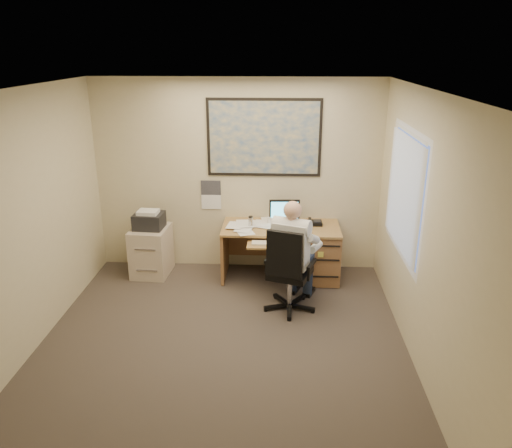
{
  "coord_description": "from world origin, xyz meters",
  "views": [
    {
      "loc": [
        0.6,
        -4.53,
        3.07
      ],
      "look_at": [
        0.31,
        1.3,
        0.99
      ],
      "focal_mm": 35.0,
      "sensor_mm": 36.0,
      "label": 1
    }
  ],
  "objects_px": {
    "filing_cabinet": "(151,247)",
    "person": "(291,256)",
    "office_chair": "(291,287)",
    "desk": "(304,247)"
  },
  "relations": [
    {
      "from": "filing_cabinet",
      "to": "person",
      "type": "bearing_deg",
      "value": -20.9
    },
    {
      "from": "office_chair",
      "to": "person",
      "type": "relative_size",
      "value": 0.79
    },
    {
      "from": "desk",
      "to": "office_chair",
      "type": "bearing_deg",
      "value": -101.35
    },
    {
      "from": "desk",
      "to": "filing_cabinet",
      "type": "height_order",
      "value": "desk"
    },
    {
      "from": "desk",
      "to": "filing_cabinet",
      "type": "bearing_deg",
      "value": 179.93
    },
    {
      "from": "filing_cabinet",
      "to": "office_chair",
      "type": "distance_m",
      "value": 2.19
    },
    {
      "from": "filing_cabinet",
      "to": "person",
      "type": "relative_size",
      "value": 0.69
    },
    {
      "from": "filing_cabinet",
      "to": "person",
      "type": "xyz_separation_m",
      "value": [
        1.94,
        -0.89,
        0.28
      ]
    },
    {
      "from": "desk",
      "to": "person",
      "type": "height_order",
      "value": "person"
    },
    {
      "from": "filing_cabinet",
      "to": "office_chair",
      "type": "xyz_separation_m",
      "value": [
        1.96,
        -0.97,
        -0.09
      ]
    }
  ]
}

